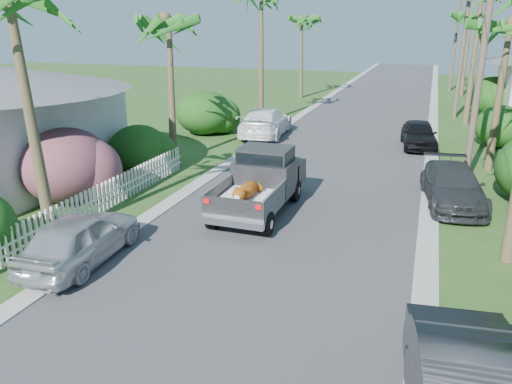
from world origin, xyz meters
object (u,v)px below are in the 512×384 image
at_px(palm_r_b, 510,24).
at_px(palm_l_b, 167,19).
at_px(parked_car_lf, 266,122).
at_px(palm_l_d, 302,18).
at_px(pickup_truck, 263,180).
at_px(parked_car_ln, 81,239).
at_px(parked_car_rf, 419,134).
at_px(parked_car_rm, 453,186).
at_px(utility_pole_b, 482,63).
at_px(utility_pole_d, 456,40).
at_px(palm_r_d, 471,14).
at_px(utility_pole_c, 463,46).

bearing_deg(palm_r_b, palm_l_b, -167.38).
bearing_deg(parked_car_lf, palm_l_d, -87.62).
height_order(pickup_truck, parked_car_ln, pickup_truck).
relative_size(parked_car_ln, palm_l_d, 0.52).
relative_size(parked_car_rf, parked_car_ln, 0.99).
xyz_separation_m(parked_car_rm, parked_car_rf, (-1.40, 8.41, 0.02)).
bearing_deg(utility_pole_b, utility_pole_d, 90.00).
xyz_separation_m(parked_car_rm, utility_pole_d, (0.60, 32.96, 3.95)).
bearing_deg(palm_r_d, pickup_truck, -103.15).
bearing_deg(parked_car_lf, palm_r_b, 157.73).
xyz_separation_m(palm_r_d, utility_pole_c, (-0.90, -12.00, -2.14)).
xyz_separation_m(parked_car_lf, palm_l_b, (-2.24, -6.52, 5.37)).
height_order(parked_car_rf, palm_r_b, palm_r_b).
bearing_deg(palm_r_b, parked_car_rm, -107.88).
relative_size(palm_r_b, palm_r_d, 0.90).
bearing_deg(pickup_truck, parked_car_lf, 107.53).
height_order(parked_car_ln, utility_pole_d, utility_pole_d).
bearing_deg(parked_car_rf, utility_pole_d, 78.09).
relative_size(palm_l_b, utility_pole_c, 0.82).
height_order(palm_r_b, utility_pole_c, utility_pole_c).
bearing_deg(palm_l_b, parked_car_rm, -9.43).
distance_m(utility_pole_b, utility_pole_d, 30.00).
relative_size(palm_r_b, utility_pole_d, 0.80).
bearing_deg(utility_pole_c, palm_r_b, -85.60).
height_order(pickup_truck, utility_pole_c, utility_pole_c).
height_order(palm_l_d, palm_r_d, palm_r_d).
height_order(palm_l_b, palm_l_d, palm_l_d).
xyz_separation_m(parked_car_rf, parked_car_lf, (-8.16, 0.07, 0.11)).
bearing_deg(parked_car_ln, parked_car_lf, -92.44).
bearing_deg(utility_pole_d, parked_car_rm, -91.04).
xyz_separation_m(parked_car_lf, utility_pole_c, (10.16, 9.48, 3.82)).
bearing_deg(parked_car_rm, utility_pole_d, 81.24).
distance_m(palm_r_b, palm_r_d, 25.01).
relative_size(parked_car_ln, palm_r_d, 0.50).
height_order(palm_l_b, utility_pole_d, utility_pole_d).
distance_m(pickup_truck, palm_l_b, 8.89).
relative_size(palm_r_d, utility_pole_d, 0.89).
distance_m(parked_car_rm, utility_pole_d, 33.20).
height_order(palm_r_b, utility_pole_b, utility_pole_b).
xyz_separation_m(palm_l_d, palm_r_b, (13.10, -19.00, -0.49)).
distance_m(parked_car_rm, palm_r_d, 30.61).
height_order(palm_l_d, palm_r_b, palm_l_d).
distance_m(parked_car_lf, utility_pole_b, 12.18).
xyz_separation_m(parked_car_rf, parked_car_ln, (-7.87, -16.35, 0.00)).
height_order(palm_l_d, utility_pole_c, utility_pole_c).
height_order(parked_car_rm, parked_car_ln, parked_car_ln).
height_order(parked_car_ln, palm_l_d, palm_l_d).
xyz_separation_m(palm_l_d, utility_pole_d, (12.10, 9.00, -1.84)).
bearing_deg(utility_pole_d, utility_pole_c, -90.00).
bearing_deg(parked_car_rm, palm_l_d, 107.92).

